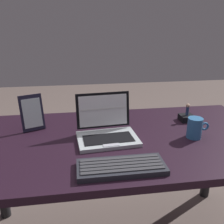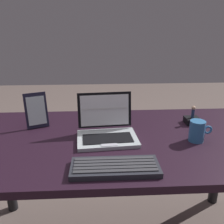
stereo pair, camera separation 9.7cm
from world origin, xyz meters
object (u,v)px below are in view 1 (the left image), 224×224
photo_frame (32,113)px  laptop_front (106,130)px  figurine_stand (187,118)px  coffee_mug (195,128)px  external_keyboard (121,167)px  figurine (188,109)px

photo_frame → laptop_front: bearing=-22.5°
figurine_stand → coffee_mug: 0.22m
external_keyboard → photo_frame: photo_frame is taller
figurine → figurine_stand: bearing=0.0°
laptop_front → external_keyboard: 0.29m
figurine_stand → figurine: figurine is taller
photo_frame → coffee_mug: 0.83m
external_keyboard → figurine: (0.47, 0.44, 0.06)m
figurine_stand → figurine: 0.06m
external_keyboard → photo_frame: (-0.39, 0.44, 0.08)m
external_keyboard → photo_frame: size_ratio=1.81×
photo_frame → figurine: photo_frame is taller
figurine → coffee_mug: bearing=-105.0°
figurine_stand → coffee_mug: coffee_mug is taller
figurine → coffee_mug: (-0.06, -0.21, -0.02)m
laptop_front → coffee_mug: laptop_front is taller
laptop_front → photo_frame: size_ratio=1.59×
photo_frame → coffee_mug: bearing=-14.8°
figurine → photo_frame: bearing=-179.8°
figurine_stand → external_keyboard: bearing=-136.6°
external_keyboard → coffee_mug: (0.41, 0.23, 0.04)m
laptop_front → figurine_stand: size_ratio=3.89×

